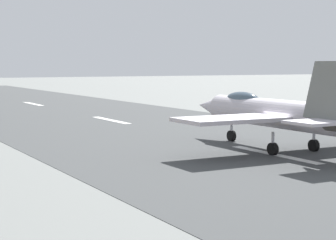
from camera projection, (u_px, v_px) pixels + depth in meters
name	position (u px, v px, depth m)	size (l,w,h in m)	color
ground_plane	(270.00, 154.00, 36.38)	(400.00, 400.00, 0.00)	slate
runway_strip	(270.00, 154.00, 36.36)	(240.00, 26.00, 0.02)	#404243
fighter_jet	(276.00, 112.00, 37.80)	(16.64, 14.52, 5.57)	#B9B2BC
crew_person	(271.00, 113.00, 55.85)	(0.47, 0.61, 1.72)	#1E2338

